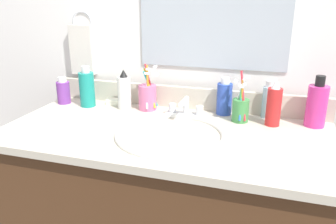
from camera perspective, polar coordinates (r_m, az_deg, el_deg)
The scene contains 18 objects.
vanity_cabinet at distance 1.40m, azimuth -0.41°, elevation -17.91°, with size 1.12×0.52×0.72m, color #4C2D19.
countertop at distance 1.21m, azimuth -0.46°, elevation -3.67°, with size 1.17×0.56×0.03m, color beige.
backsplash at distance 1.44m, azimuth 2.77°, elevation 2.47°, with size 1.17×0.02×0.09m, color beige.
back_wall at distance 1.54m, azimuth 3.26°, elevation -2.00°, with size 2.27×0.04×1.30m, color white.
towel_ring at distance 1.61m, azimuth -14.15°, elevation 14.39°, with size 0.10×0.10×0.01m, color silver.
hand_towel at distance 1.61m, azimuth -14.14°, elevation 10.06°, with size 0.11×0.04×0.22m, color silver.
sink_basin at distance 1.18m, azimuth 0.57°, elevation -5.26°, with size 0.39×0.39×0.11m.
faucet at distance 1.33m, azimuth 2.95°, elevation 0.32°, with size 0.16×0.10×0.08m.
bottle_shampoo_blue at distance 1.37m, azimuth 9.41°, elevation 2.35°, with size 0.06×0.06×0.15m.
bottle_lotion_white at distance 1.43m, azimuth -7.35°, elevation 3.44°, with size 0.05×0.05×0.17m.
bottle_soap_pink at distance 1.34m, azimuth 23.64°, elevation 1.08°, with size 0.07×0.07×0.19m.
bottle_mouthwash_teal at distance 1.49m, azimuth -13.41°, elevation 3.84°, with size 0.06×0.06×0.17m.
bottle_gel_clear at distance 1.37m, azimuth 16.55°, elevation 1.81°, with size 0.05×0.05×0.15m.
bottle_cream_purple at distance 1.57m, azimuth -17.11°, elevation 3.30°, with size 0.06×0.06×0.12m.
bottle_spray_red at distance 1.29m, azimuth 17.31°, elevation 1.12°, with size 0.05×0.05×0.17m.
cup_pink at distance 1.41m, azimuth -3.42°, elevation 2.66°, with size 0.08×0.09×0.19m.
cup_green at distance 1.31m, azimuth 12.05°, elevation 0.62°, with size 0.06×0.08×0.19m.
soap_bar at distance 1.51m, azimuth -8.91°, elevation 1.70°, with size 0.06×0.04×0.02m, color white.
Camera 1 is at (0.34, -1.07, 1.20)m, focal length 36.40 mm.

